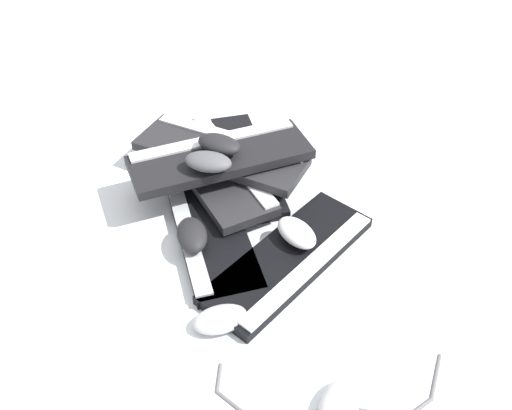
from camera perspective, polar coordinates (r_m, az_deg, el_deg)
ground_plane at (r=1.35m, az=-0.26°, el=-1.95°), size 3.20×3.20×0.00m
keyboard_0 at (r=1.51m, az=-1.77°, el=4.00°), size 0.46×0.32×0.03m
keyboard_1 at (r=1.33m, az=-4.76°, el=-2.23°), size 0.46×0.33×0.03m
keyboard_2 at (r=1.26m, az=3.40°, el=-5.43°), size 0.46×0.35×0.03m
keyboard_3 at (r=1.45m, az=-4.19°, el=3.63°), size 0.44×0.39×0.03m
keyboard_4 at (r=1.46m, az=-3.53°, el=5.31°), size 0.26×0.46×0.03m
keyboard_5 at (r=1.39m, az=-3.60°, el=4.88°), size 0.36×0.45×0.03m
mouse_0 at (r=1.27m, az=4.09°, el=-2.76°), size 0.12×0.12×0.04m
mouse_1 at (r=1.06m, az=8.36°, el=-19.08°), size 0.12×0.10×0.04m
mouse_2 at (r=1.27m, az=-6.42°, el=-2.98°), size 0.13×0.11×0.04m
mouse_3 at (r=1.32m, az=-4.80°, el=4.34°), size 0.07×0.11×0.04m
mouse_4 at (r=1.62m, az=3.06°, el=7.25°), size 0.12×0.13×0.04m
mouse_5 at (r=1.37m, az=-3.71°, el=6.10°), size 0.09×0.12×0.04m
mouse_6 at (r=1.15m, az=-3.57°, el=-11.34°), size 0.11×0.13×0.04m
cable_0 at (r=1.08m, az=7.68°, el=-18.76°), size 0.19×0.41×0.01m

